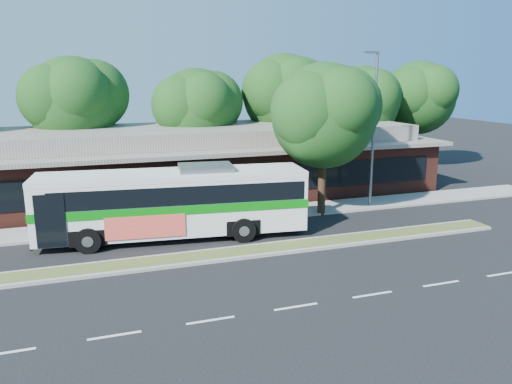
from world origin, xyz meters
The scene contains 12 objects.
ground centered at (0.00, 0.00, 0.00)m, with size 120.00×120.00×0.00m, color black.
median_strip centered at (0.00, 0.60, 0.07)m, with size 26.00×1.10×0.15m, color #3E4E21.
sidewalk centered at (0.00, 6.40, 0.06)m, with size 44.00×2.60×0.12m, color gray.
plaza_building centered at (0.00, 12.99, 2.13)m, with size 33.20×11.20×4.45m.
lamp_post centered at (9.56, 6.00, 4.90)m, with size 0.93×0.18×9.07m.
tree_bg_b centered at (-6.57, 16.14, 6.14)m, with size 6.69×6.00×9.00m.
tree_bg_c centered at (1.40, 15.13, 5.59)m, with size 6.24×5.60×8.26m.
tree_bg_d centered at (8.45, 16.15, 6.42)m, with size 6.91×6.20×9.37m.
tree_bg_e centered at (14.42, 15.14, 5.74)m, with size 6.47×5.80×8.50m.
tree_bg_f centered at (20.43, 16.14, 6.06)m, with size 6.69×6.00×8.92m.
transit_bus centered at (-2.56, 3.79, 1.98)m, with size 12.91×4.09×3.57m.
sidewalk_tree centered at (6.42, 5.44, 5.72)m, with size 6.41×5.75×8.46m.
Camera 1 is at (-6.39, -19.42, 7.71)m, focal length 35.00 mm.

